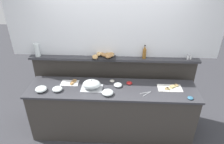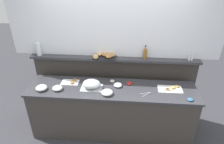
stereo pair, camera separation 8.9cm
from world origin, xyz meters
The scene contains 20 objects.
ground_plane centered at (0.00, 0.60, 0.00)m, with size 12.00×12.00×0.00m, color #38383D.
buffet_counter centered at (0.00, 0.00, 0.46)m, with size 2.72×0.64×0.93m.
back_ledge_unit centered at (0.00, 0.49, 0.67)m, with size 2.91×0.22×1.27m.
upper_wall_panel centered at (0.00, 0.52, 1.93)m, with size 3.51×0.08×1.33m, color white.
sandwich_platter_side centered at (0.93, 0.04, 0.94)m, with size 0.38×0.21×0.04m.
sandwich_platter_front centered at (-0.70, 0.11, 0.94)m, with size 0.29×0.18×0.04m.
serving_cloche centered at (-0.32, -0.03, 1.00)m, with size 0.34×0.24×0.17m.
glass_bowl_large centered at (-1.10, -0.13, 0.96)m, with size 0.18×0.18×0.07m.
glass_bowl_medium centered at (0.09, 0.06, 0.95)m, with size 0.13×0.13×0.05m.
glass_bowl_small centered at (-0.85, -0.11, 0.95)m, with size 0.16×0.16×0.06m.
glass_bowl_extra centered at (-0.06, -0.17, 0.96)m, with size 0.18×0.18×0.07m.
condiment_bowl_dark centered at (0.28, 0.14, 0.94)m, with size 0.10×0.10×0.04m, color red.
condiment_bowl_cream centered at (1.17, -0.22, 0.94)m, with size 0.09×0.09×0.03m, color teal.
condiment_bowl_teal centered at (-0.01, 0.20, 0.94)m, with size 0.08×0.08×0.03m, color silver.
serving_tongs centered at (0.54, -0.12, 0.93)m, with size 0.18×0.13×0.01m.
vinegar_bottle_amber centered at (0.52, 0.42, 1.37)m, with size 0.06×0.06×0.24m.
salt_shaker centered at (1.25, 0.42, 1.31)m, with size 0.03×0.03×0.09m.
pepper_shaker centered at (1.29, 0.42, 1.31)m, with size 0.03×0.03×0.09m.
bread_basket centered at (-0.14, 0.44, 1.31)m, with size 0.40×0.32×0.08m.
water_carafe centered at (-1.30, 0.42, 1.38)m, with size 0.09×0.09×0.23m, color silver.
Camera 1 is at (0.14, -2.69, 2.73)m, focal length 32.34 mm.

